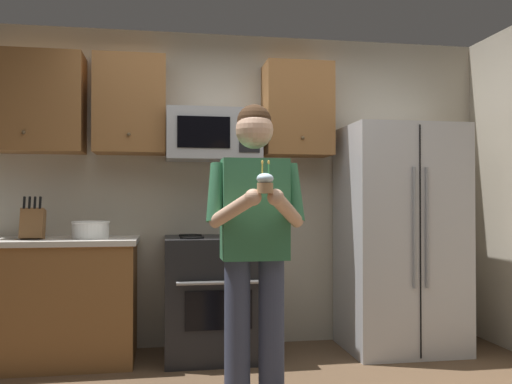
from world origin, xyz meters
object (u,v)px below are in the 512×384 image
Objects in this scene: person at (255,236)px; cupcake at (265,183)px; microwave at (213,135)px; knife_block at (33,223)px; bowl_large_white at (91,229)px; oven_range at (215,296)px; refrigerator at (400,238)px.

person reaches higher than cupcake.
knife_block is (-1.33, -0.15, -0.69)m from microwave.
person is (1.05, -1.09, 0.01)m from bowl_large_white.
knife_block is at bearing -178.73° from oven_range.
bowl_large_white is 1.79m from cupcake.
refrigerator is 6.48× the size of bowl_large_white.
microwave is 1.43m from person.
oven_range is 1.26m from microwave.
microwave is at bearing 8.46° from bowl_large_white.
person is at bearing -45.92° from bowl_large_white.
bowl_large_white is (-0.92, -0.02, 0.53)m from oven_range.
oven_range is 1.24m from person.
person reaches higher than oven_range.
oven_range is at bearing 1.27° from knife_block.
refrigerator is at bearing -0.20° from knife_block.
refrigerator is at bearing -0.50° from bowl_large_white.
bowl_large_white is at bearing 1.62° from knife_block.
knife_block is at bearing -173.61° from microwave.
person is (-1.37, -1.07, 0.10)m from refrigerator.
oven_range is 3.35× the size of bowl_large_white.
bowl_large_white is 1.52m from person.
microwave reaches higher than refrigerator.
cupcake is at bearing -90.00° from person.
person reaches higher than bowl_large_white.
microwave is (0.00, 0.12, 1.26)m from oven_range.
bowl_large_white is at bearing -171.54° from microwave.
refrigerator is at bearing -1.50° from oven_range.
knife_block is 1.81m from person.
oven_range is 1.56m from refrigerator.
oven_range is 0.53× the size of person.
bowl_large_white is (0.40, 0.01, -0.05)m from knife_block.
knife_block is 2.04m from cupcake.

